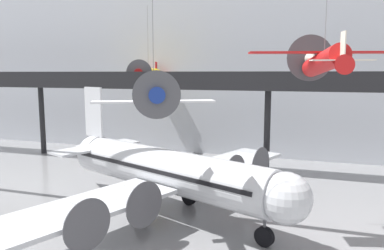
{
  "coord_description": "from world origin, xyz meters",
  "views": [
    {
      "loc": [
        4.89,
        -16.12,
        10.94
      ],
      "look_at": [
        -2.35,
        5.88,
        7.7
      ],
      "focal_mm": 35.0,
      "sensor_mm": 36.0,
      "label": 1
    }
  ],
  "objects_px": {
    "suspended_plane_white_twin": "(154,96)",
    "suspended_plane_red_highwing": "(324,61)",
    "suspended_plane_yellow_lowwing": "(148,73)",
    "airliner_silver_main": "(164,170)"
  },
  "relations": [
    {
      "from": "airliner_silver_main",
      "to": "suspended_plane_white_twin",
      "type": "relative_size",
      "value": 2.56
    },
    {
      "from": "suspended_plane_yellow_lowwing",
      "to": "suspended_plane_red_highwing",
      "type": "distance_m",
      "value": 28.51
    },
    {
      "from": "suspended_plane_yellow_lowwing",
      "to": "suspended_plane_red_highwing",
      "type": "relative_size",
      "value": 1.1
    },
    {
      "from": "suspended_plane_yellow_lowwing",
      "to": "suspended_plane_red_highwing",
      "type": "bearing_deg",
      "value": 40.81
    },
    {
      "from": "suspended_plane_white_twin",
      "to": "suspended_plane_yellow_lowwing",
      "type": "distance_m",
      "value": 27.04
    },
    {
      "from": "suspended_plane_white_twin",
      "to": "suspended_plane_yellow_lowwing",
      "type": "bearing_deg",
      "value": 178.06
    },
    {
      "from": "suspended_plane_yellow_lowwing",
      "to": "suspended_plane_red_highwing",
      "type": "height_order",
      "value": "suspended_plane_red_highwing"
    },
    {
      "from": "suspended_plane_white_twin",
      "to": "suspended_plane_red_highwing",
      "type": "relative_size",
      "value": 1.16
    },
    {
      "from": "airliner_silver_main",
      "to": "suspended_plane_yellow_lowwing",
      "type": "distance_m",
      "value": 21.48
    },
    {
      "from": "suspended_plane_white_twin",
      "to": "suspended_plane_yellow_lowwing",
      "type": "xyz_separation_m",
      "value": [
        -11.59,
        24.39,
        1.27
      ]
    }
  ]
}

